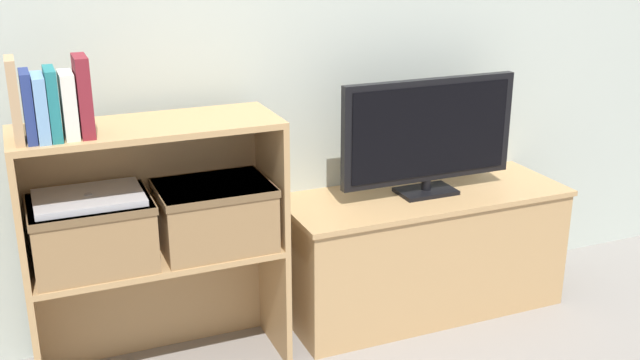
{
  "coord_description": "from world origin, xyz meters",
  "views": [
    {
      "loc": [
        -0.96,
        -2.13,
        1.47
      ],
      "look_at": [
        0.0,
        0.16,
        0.61
      ],
      "focal_mm": 42.0,
      "sensor_mm": 36.0,
      "label": 1
    }
  ],
  "objects_px": {
    "book_navy": "(28,106)",
    "book_skyblue": "(40,108)",
    "tv_stand": "(423,251)",
    "book_teal": "(53,104)",
    "storage_basket_left": "(92,230)",
    "book_ivory": "(68,105)",
    "book_tan": "(14,101)",
    "tv": "(429,133)",
    "book_maroon": "(83,96)",
    "laptop": "(89,198)",
    "storage_basket_right": "(214,213)"
  },
  "relations": [
    {
      "from": "book_navy",
      "to": "book_skyblue",
      "type": "relative_size",
      "value": 1.07
    },
    {
      "from": "tv_stand",
      "to": "book_skyblue",
      "type": "bearing_deg",
      "value": -175.68
    },
    {
      "from": "book_teal",
      "to": "storage_basket_left",
      "type": "relative_size",
      "value": 0.55
    },
    {
      "from": "book_navy",
      "to": "book_ivory",
      "type": "relative_size",
      "value": 1.06
    },
    {
      "from": "book_tan",
      "to": "book_teal",
      "type": "bearing_deg",
      "value": 0.0
    },
    {
      "from": "tv",
      "to": "book_ivory",
      "type": "distance_m",
      "value": 1.3
    },
    {
      "from": "book_navy",
      "to": "book_ivory",
      "type": "bearing_deg",
      "value": 0.0
    },
    {
      "from": "tv",
      "to": "book_skyblue",
      "type": "height_order",
      "value": "book_skyblue"
    },
    {
      "from": "tv_stand",
      "to": "book_maroon",
      "type": "distance_m",
      "value": 1.44
    },
    {
      "from": "book_tan",
      "to": "laptop",
      "type": "bearing_deg",
      "value": 15.53
    },
    {
      "from": "book_tan",
      "to": "storage_basket_left",
      "type": "distance_m",
      "value": 0.48
    },
    {
      "from": "book_ivory",
      "to": "book_maroon",
      "type": "xyz_separation_m",
      "value": [
        0.04,
        0.0,
        0.02
      ]
    },
    {
      "from": "book_tan",
      "to": "book_navy",
      "type": "distance_m",
      "value": 0.04
    },
    {
      "from": "book_navy",
      "to": "book_maroon",
      "type": "xyz_separation_m",
      "value": [
        0.15,
        0.0,
        0.02
      ]
    },
    {
      "from": "book_tan",
      "to": "book_skyblue",
      "type": "height_order",
      "value": "book_tan"
    },
    {
      "from": "book_ivory",
      "to": "storage_basket_left",
      "type": "relative_size",
      "value": 0.51
    },
    {
      "from": "book_teal",
      "to": "book_navy",
      "type": "bearing_deg",
      "value": 180.0
    },
    {
      "from": "storage_basket_right",
      "to": "book_navy",
      "type": "bearing_deg",
      "value": -174.84
    },
    {
      "from": "tv_stand",
      "to": "tv",
      "type": "bearing_deg",
      "value": -90.0
    },
    {
      "from": "book_navy",
      "to": "laptop",
      "type": "relative_size",
      "value": 0.62
    },
    {
      "from": "book_teal",
      "to": "storage_basket_left",
      "type": "xyz_separation_m",
      "value": [
        0.07,
        0.05,
        -0.42
      ]
    },
    {
      "from": "storage_basket_right",
      "to": "laptop",
      "type": "relative_size",
      "value": 1.14
    },
    {
      "from": "book_skyblue",
      "to": "laptop",
      "type": "relative_size",
      "value": 0.58
    },
    {
      "from": "tv_stand",
      "to": "laptop",
      "type": "bearing_deg",
      "value": -177.53
    },
    {
      "from": "book_maroon",
      "to": "laptop",
      "type": "height_order",
      "value": "book_maroon"
    },
    {
      "from": "book_skyblue",
      "to": "storage_basket_right",
      "type": "distance_m",
      "value": 0.65
    },
    {
      "from": "book_maroon",
      "to": "storage_basket_left",
      "type": "bearing_deg",
      "value": 104.15
    },
    {
      "from": "tv_stand",
      "to": "book_navy",
      "type": "xyz_separation_m",
      "value": [
        -1.38,
        -0.1,
        0.73
      ]
    },
    {
      "from": "storage_basket_left",
      "to": "laptop",
      "type": "xyz_separation_m",
      "value": [
        0.0,
        0.0,
        0.11
      ]
    },
    {
      "from": "laptop",
      "to": "book_skyblue",
      "type": "bearing_deg",
      "value": -155.84
    },
    {
      "from": "tv_stand",
      "to": "book_tan",
      "type": "relative_size",
      "value": 4.59
    },
    {
      "from": "book_ivory",
      "to": "book_navy",
      "type": "bearing_deg",
      "value": 180.0
    },
    {
      "from": "tv",
      "to": "book_teal",
      "type": "bearing_deg",
      "value": -175.64
    },
    {
      "from": "book_teal",
      "to": "tv",
      "type": "bearing_deg",
      "value": 4.36
    },
    {
      "from": "book_tan",
      "to": "book_navy",
      "type": "height_order",
      "value": "book_tan"
    },
    {
      "from": "tv",
      "to": "book_maroon",
      "type": "bearing_deg",
      "value": -175.33
    },
    {
      "from": "book_maroon",
      "to": "storage_basket_right",
      "type": "distance_m",
      "value": 0.58
    },
    {
      "from": "book_tan",
      "to": "laptop",
      "type": "distance_m",
      "value": 0.38
    },
    {
      "from": "book_tan",
      "to": "book_skyblue",
      "type": "distance_m",
      "value": 0.07
    },
    {
      "from": "book_tan",
      "to": "laptop",
      "type": "xyz_separation_m",
      "value": [
        0.17,
        0.05,
        -0.33
      ]
    },
    {
      "from": "tv_stand",
      "to": "book_teal",
      "type": "bearing_deg",
      "value": -175.57
    },
    {
      "from": "book_navy",
      "to": "book_teal",
      "type": "distance_m",
      "value": 0.07
    },
    {
      "from": "book_tan",
      "to": "tv",
      "type": "bearing_deg",
      "value": 4.06
    },
    {
      "from": "book_skyblue",
      "to": "book_navy",
      "type": "bearing_deg",
      "value": 180.0
    },
    {
      "from": "tv",
      "to": "book_teal",
      "type": "xyz_separation_m",
      "value": [
        -1.31,
        -0.1,
        0.25
      ]
    },
    {
      "from": "book_skyblue",
      "to": "book_maroon",
      "type": "relative_size",
      "value": 0.8
    },
    {
      "from": "book_navy",
      "to": "book_ivory",
      "type": "height_order",
      "value": "book_navy"
    },
    {
      "from": "tv_stand",
      "to": "book_skyblue",
      "type": "height_order",
      "value": "book_skyblue"
    },
    {
      "from": "tv_stand",
      "to": "laptop",
      "type": "relative_size",
      "value": 3.39
    },
    {
      "from": "tv_stand",
      "to": "storage_basket_left",
      "type": "distance_m",
      "value": 1.28
    }
  ]
}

